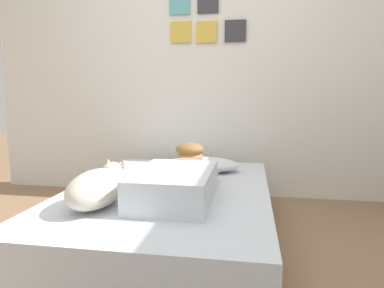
{
  "coord_description": "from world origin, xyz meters",
  "views": [
    {
      "loc": [
        0.41,
        -1.64,
        0.95
      ],
      "look_at": [
        0.0,
        0.77,
        0.61
      ],
      "focal_mm": 32.21,
      "sensor_mm": 36.0,
      "label": 1
    }
  ],
  "objects_px": {
    "person_lying": "(179,177)",
    "dog": "(99,186)",
    "bed": "(170,215)",
    "cell_phone": "(194,183)",
    "coffee_cup": "(211,168)",
    "pillow": "(206,165)"
  },
  "relations": [
    {
      "from": "pillow",
      "to": "coffee_cup",
      "type": "relative_size",
      "value": 4.16
    },
    {
      "from": "bed",
      "to": "person_lying",
      "type": "distance_m",
      "value": 0.33
    },
    {
      "from": "person_lying",
      "to": "dog",
      "type": "height_order",
      "value": "person_lying"
    },
    {
      "from": "bed",
      "to": "dog",
      "type": "relative_size",
      "value": 3.38
    },
    {
      "from": "coffee_cup",
      "to": "cell_phone",
      "type": "height_order",
      "value": "coffee_cup"
    },
    {
      "from": "pillow",
      "to": "coffee_cup",
      "type": "height_order",
      "value": "pillow"
    },
    {
      "from": "cell_phone",
      "to": "dog",
      "type": "bearing_deg",
      "value": -129.7
    },
    {
      "from": "bed",
      "to": "coffee_cup",
      "type": "height_order",
      "value": "coffee_cup"
    },
    {
      "from": "person_lying",
      "to": "coffee_cup",
      "type": "distance_m",
      "value": 0.63
    },
    {
      "from": "dog",
      "to": "cell_phone",
      "type": "distance_m",
      "value": 0.7
    },
    {
      "from": "bed",
      "to": "person_lying",
      "type": "height_order",
      "value": "person_lying"
    },
    {
      "from": "pillow",
      "to": "coffee_cup",
      "type": "distance_m",
      "value": 0.07
    },
    {
      "from": "person_lying",
      "to": "cell_phone",
      "type": "height_order",
      "value": "person_lying"
    },
    {
      "from": "bed",
      "to": "cell_phone",
      "type": "relative_size",
      "value": 13.87
    },
    {
      "from": "pillow",
      "to": "person_lying",
      "type": "distance_m",
      "value": 0.67
    },
    {
      "from": "bed",
      "to": "person_lying",
      "type": "xyz_separation_m",
      "value": [
        0.09,
        -0.14,
        0.29
      ]
    },
    {
      "from": "dog",
      "to": "pillow",
      "type": "bearing_deg",
      "value": 63.42
    },
    {
      "from": "coffee_cup",
      "to": "dog",
      "type": "bearing_deg",
      "value": -120.27
    },
    {
      "from": "bed",
      "to": "coffee_cup",
      "type": "distance_m",
      "value": 0.57
    },
    {
      "from": "bed",
      "to": "pillow",
      "type": "relative_size",
      "value": 3.73
    },
    {
      "from": "person_lying",
      "to": "coffee_cup",
      "type": "bearing_deg",
      "value": 78.27
    },
    {
      "from": "person_lying",
      "to": "dog",
      "type": "relative_size",
      "value": 1.6
    }
  ]
}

